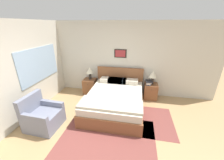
{
  "coord_description": "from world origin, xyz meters",
  "views": [
    {
      "loc": [
        0.73,
        -2.18,
        2.48
      ],
      "look_at": [
        0.03,
        1.43,
        0.97
      ],
      "focal_mm": 22.0,
      "sensor_mm": 36.0,
      "label": 1
    }
  ],
  "objects_px": {
    "bed": "(115,99)",
    "nightstand_by_door": "(150,91)",
    "table_lamp_by_door": "(153,75)",
    "nightstand_near_window": "(90,86)",
    "table_lamp_near_window": "(90,71)",
    "armchair": "(42,117)"
  },
  "relations": [
    {
      "from": "bed",
      "to": "nightstand_by_door",
      "type": "distance_m",
      "value": 1.41
    },
    {
      "from": "table_lamp_by_door",
      "to": "nightstand_near_window",
      "type": "bearing_deg",
      "value": -179.24
    },
    {
      "from": "bed",
      "to": "table_lamp_near_window",
      "type": "height_order",
      "value": "bed"
    },
    {
      "from": "nightstand_near_window",
      "to": "nightstand_by_door",
      "type": "distance_m",
      "value": 2.25
    },
    {
      "from": "bed",
      "to": "nightstand_by_door",
      "type": "relative_size",
      "value": 3.95
    },
    {
      "from": "nightstand_near_window",
      "to": "table_lamp_near_window",
      "type": "distance_m",
      "value": 0.6
    },
    {
      "from": "table_lamp_by_door",
      "to": "bed",
      "type": "bearing_deg",
      "value": -142.46
    },
    {
      "from": "armchair",
      "to": "table_lamp_near_window",
      "type": "relative_size",
      "value": 1.91
    },
    {
      "from": "bed",
      "to": "table_lamp_by_door",
      "type": "xyz_separation_m",
      "value": [
        1.14,
        0.88,
        0.57
      ]
    },
    {
      "from": "bed",
      "to": "table_lamp_by_door",
      "type": "relative_size",
      "value": 4.79
    },
    {
      "from": "armchair",
      "to": "nightstand_by_door",
      "type": "xyz_separation_m",
      "value": [
        2.8,
        2.03,
        -0.02
      ]
    },
    {
      "from": "nightstand_near_window",
      "to": "table_lamp_near_window",
      "type": "bearing_deg",
      "value": 57.02
    },
    {
      "from": "bed",
      "to": "nightstand_near_window",
      "type": "distance_m",
      "value": 1.41
    },
    {
      "from": "bed",
      "to": "nightstand_near_window",
      "type": "relative_size",
      "value": 3.95
    },
    {
      "from": "nightstand_near_window",
      "to": "table_lamp_by_door",
      "type": "height_order",
      "value": "table_lamp_by_door"
    },
    {
      "from": "armchair",
      "to": "table_lamp_by_door",
      "type": "relative_size",
      "value": 1.91
    },
    {
      "from": "bed",
      "to": "table_lamp_near_window",
      "type": "bearing_deg",
      "value": 141.49
    },
    {
      "from": "table_lamp_near_window",
      "to": "table_lamp_by_door",
      "type": "relative_size",
      "value": 1.0
    },
    {
      "from": "nightstand_by_door",
      "to": "table_lamp_by_door",
      "type": "bearing_deg",
      "value": 60.11
    },
    {
      "from": "bed",
      "to": "nightstand_near_window",
      "type": "xyz_separation_m",
      "value": [
        -1.12,
        0.85,
        -0.03
      ]
    },
    {
      "from": "armchair",
      "to": "table_lamp_by_door",
      "type": "height_order",
      "value": "table_lamp_by_door"
    },
    {
      "from": "armchair",
      "to": "nightstand_by_door",
      "type": "relative_size",
      "value": 1.58
    }
  ]
}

